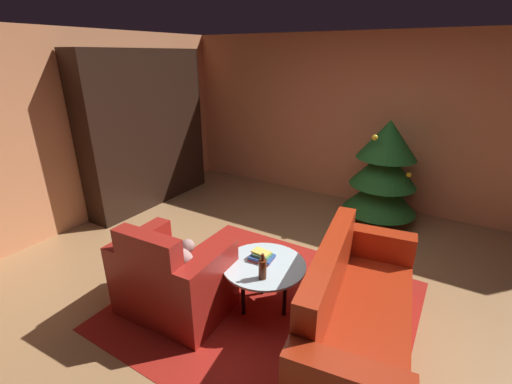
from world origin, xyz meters
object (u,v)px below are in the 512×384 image
(bottle_on_table, at_px, (263,269))
(armchair_red, at_px, (172,280))
(decorated_tree, at_px, (384,171))
(book_stack_on_table, at_px, (262,256))
(bookshelf_unit, at_px, (154,130))
(coffee_table, at_px, (264,268))
(couch_red, at_px, (355,316))

(bottle_on_table, bearing_deg, armchair_red, -161.49)
(decorated_tree, bearing_deg, book_stack_on_table, -102.35)
(bookshelf_unit, xyz_separation_m, bottle_on_table, (2.87, -1.62, -0.56))
(bookshelf_unit, bearing_deg, armchair_red, -42.01)
(book_stack_on_table, relative_size, decorated_tree, 0.16)
(bookshelf_unit, relative_size, armchair_red, 2.33)
(coffee_table, bearing_deg, decorated_tree, 79.07)
(couch_red, distance_m, bottle_on_table, 0.81)
(armchair_red, bearing_deg, book_stack_on_table, 37.92)
(bottle_on_table, bearing_deg, coffee_table, 116.44)
(armchair_red, xyz_separation_m, decorated_tree, (1.16, 2.88, 0.41))
(book_stack_on_table, height_order, bottle_on_table, bottle_on_table)
(bookshelf_unit, bearing_deg, coffee_table, -27.26)
(bookshelf_unit, bearing_deg, book_stack_on_table, -26.87)
(couch_red, height_order, bottle_on_table, couch_red)
(couch_red, xyz_separation_m, decorated_tree, (-0.37, 2.45, 0.44))
(bottle_on_table, bearing_deg, decorated_tree, 81.81)
(bookshelf_unit, height_order, book_stack_on_table, bookshelf_unit)
(bookshelf_unit, relative_size, decorated_tree, 1.60)
(bottle_on_table, bearing_deg, book_stack_on_table, 121.41)
(coffee_table, bearing_deg, book_stack_on_table, 135.83)
(armchair_red, relative_size, couch_red, 0.51)
(armchair_red, distance_m, decorated_tree, 3.13)
(couch_red, distance_m, decorated_tree, 2.52)
(coffee_table, bearing_deg, bottle_on_table, -63.56)
(coffee_table, height_order, bottle_on_table, bottle_on_table)
(couch_red, bearing_deg, coffee_table, 178.37)
(armchair_red, xyz_separation_m, coffee_table, (0.69, 0.45, 0.11))
(couch_red, height_order, book_stack_on_table, couch_red)
(book_stack_on_table, bearing_deg, coffee_table, -44.17)
(armchair_red, distance_m, coffee_table, 0.83)
(armchair_red, xyz_separation_m, bottle_on_table, (0.78, 0.26, 0.25))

